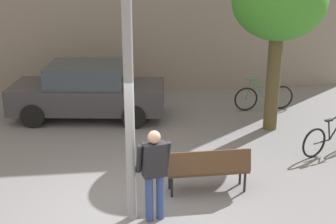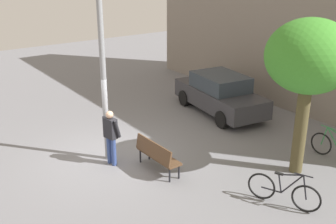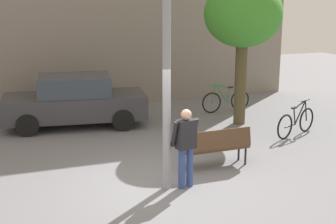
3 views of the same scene
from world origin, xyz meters
The scene contains 8 objects.
ground_plane centered at (0.00, 0.00, 0.00)m, with size 36.00×36.00×0.00m, color slate.
lamppost centered at (0.01, -0.16, 2.79)m, with size 0.28×0.28×5.11m.
person_by_lamppost centered at (0.40, -0.23, 0.97)m, with size 0.62×0.37×1.67m.
park_bench centered at (1.52, 0.59, 0.55)m, with size 1.61×0.50×0.92m.
plaza_tree centered at (3.85, 3.81, 3.28)m, with size 2.31×2.31×4.32m.
bicycle_black centered at (4.75, 2.13, 0.38)m, with size 1.69×0.74×0.97m.
bicycle_green centered at (4.16, 5.33, 0.38)m, with size 1.81×0.12×0.97m.
parked_car_charcoal centered at (-0.95, 5.28, 0.77)m, with size 4.40×2.28×1.55m.
Camera 3 is at (-3.14, -8.78, 3.93)m, focal length 50.84 mm.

